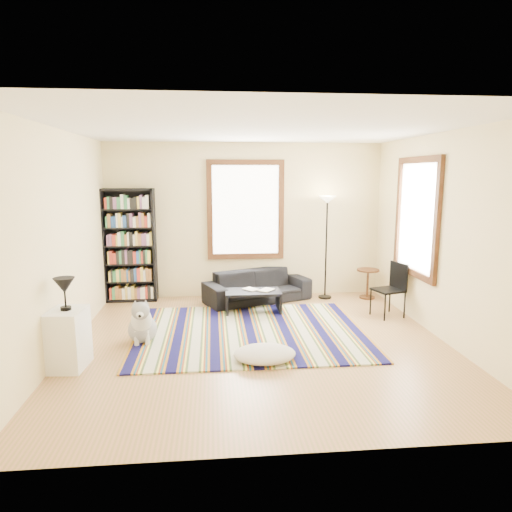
{
  "coord_description": "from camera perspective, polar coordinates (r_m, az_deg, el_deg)",
  "views": [
    {
      "loc": [
        -0.61,
        -5.81,
        2.23
      ],
      "look_at": [
        0.0,
        0.5,
        1.1
      ],
      "focal_mm": 32.0,
      "sensor_mm": 36.0,
      "label": 1
    }
  ],
  "objects": [
    {
      "name": "floor",
      "position": [
        6.27,
        0.45,
        -11.21
      ],
      "size": [
        5.0,
        5.0,
        0.1
      ],
      "primitive_type": "cube",
      "color": "#B37A52",
      "rests_on": "ground"
    },
    {
      "name": "ceiling",
      "position": [
        5.87,
        0.49,
        16.16
      ],
      "size": [
        5.0,
        5.0,
        0.1
      ],
      "primitive_type": "cube",
      "color": "white",
      "rests_on": "floor"
    },
    {
      "name": "wall_back",
      "position": [
        8.42,
        -1.35,
        4.46
      ],
      "size": [
        5.0,
        0.1,
        2.8
      ],
      "primitive_type": "cube",
      "color": "beige",
      "rests_on": "floor"
    },
    {
      "name": "wall_front",
      "position": [
        3.42,
        4.94,
        -4.0
      ],
      "size": [
        5.0,
        0.1,
        2.8
      ],
      "primitive_type": "cube",
      "color": "beige",
      "rests_on": "floor"
    },
    {
      "name": "wall_left",
      "position": [
        6.18,
        -23.77,
        1.53
      ],
      "size": [
        0.1,
        5.0,
        2.8
      ],
      "primitive_type": "cube",
      "color": "beige",
      "rests_on": "floor"
    },
    {
      "name": "wall_right",
      "position": [
        6.67,
        22.85,
        2.16
      ],
      "size": [
        0.1,
        5.0,
        2.8
      ],
      "primitive_type": "cube",
      "color": "beige",
      "rests_on": "floor"
    },
    {
      "name": "window_back",
      "position": [
        8.33,
        -1.31,
        5.77
      ],
      "size": [
        1.2,
        0.06,
        1.6
      ],
      "primitive_type": "cube",
      "color": "white",
      "rests_on": "wall_back"
    },
    {
      "name": "window_right",
      "position": [
        7.32,
        19.45,
        4.6
      ],
      "size": [
        0.06,
        1.2,
        1.6
      ],
      "primitive_type": "cube",
      "color": "white",
      "rests_on": "wall_right"
    },
    {
      "name": "rug",
      "position": [
        6.63,
        -0.75,
        -9.46
      ],
      "size": [
        3.23,
        2.59,
        0.02
      ],
      "primitive_type": "cube",
      "color": "#0D0C3D",
      "rests_on": "floor"
    },
    {
      "name": "sofa",
      "position": [
        8.14,
        0.16,
        -3.81
      ],
      "size": [
        1.37,
        2.0,
        0.54
      ],
      "primitive_type": "imported",
      "rotation": [
        0.0,
        0.0,
        0.38
      ],
      "color": "black",
      "rests_on": "floor"
    },
    {
      "name": "bookshelf",
      "position": [
        8.35,
        -15.5,
        1.27
      ],
      "size": [
        0.9,
        0.3,
        2.0
      ],
      "primitive_type": "cube",
      "color": "black",
      "rests_on": "floor"
    },
    {
      "name": "coffee_table",
      "position": [
        7.52,
        -0.39,
        -5.7
      ],
      "size": [
        0.99,
        0.7,
        0.36
      ],
      "primitive_type": "cube",
      "rotation": [
        0.0,
        0.0,
        0.24
      ],
      "color": "black",
      "rests_on": "floor"
    },
    {
      "name": "book_a",
      "position": [
        7.47,
        -1.16,
        -4.31
      ],
      "size": [
        0.29,
        0.29,
        0.02
      ],
      "primitive_type": "imported",
      "rotation": [
        0.0,
        0.0,
        0.7
      ],
      "color": "beige",
      "rests_on": "coffee_table"
    },
    {
      "name": "book_b",
      "position": [
        7.54,
        0.71,
        -4.18
      ],
      "size": [
        0.31,
        0.32,
        0.02
      ],
      "primitive_type": "imported",
      "rotation": [
        0.0,
        0.0,
        -0.69
      ],
      "color": "beige",
      "rests_on": "coffee_table"
    },
    {
      "name": "floor_cushion",
      "position": [
        5.64,
        1.08,
        -12.14
      ],
      "size": [
        0.79,
        0.62,
        0.19
      ],
      "primitive_type": "ellipsoid",
      "rotation": [
        0.0,
        0.0,
        0.06
      ],
      "color": "beige",
      "rests_on": "floor"
    },
    {
      "name": "floor_lamp",
      "position": [
        8.32,
        8.76,
        1.0
      ],
      "size": [
        0.35,
        0.35,
        1.86
      ],
      "primitive_type": null,
      "rotation": [
        0.0,
        0.0,
        -0.2
      ],
      "color": "black",
      "rests_on": "floor"
    },
    {
      "name": "side_table",
      "position": [
        8.58,
        13.77,
        -3.39
      ],
      "size": [
        0.51,
        0.51,
        0.54
      ],
      "primitive_type": "cylinder",
      "rotation": [
        0.0,
        0.0,
        0.34
      ],
      "color": "#4F2E13",
      "rests_on": "floor"
    },
    {
      "name": "folding_chair",
      "position": [
        7.54,
        16.18,
        -4.12
      ],
      "size": [
        0.52,
        0.51,
        0.86
      ],
      "primitive_type": "cube",
      "rotation": [
        0.0,
        0.0,
        0.3
      ],
      "color": "black",
      "rests_on": "floor"
    },
    {
      "name": "white_cabinet",
      "position": [
        5.81,
        -22.42,
        -9.57
      ],
      "size": [
        0.42,
        0.53,
        0.7
      ],
      "primitive_type": "cube",
      "rotation": [
        0.0,
        0.0,
        -0.08
      ],
      "color": "white",
      "rests_on": "floor"
    },
    {
      "name": "table_lamp",
      "position": [
        5.66,
        -22.79,
        -4.4
      ],
      "size": [
        0.28,
        0.28,
        0.38
      ],
      "primitive_type": null,
      "rotation": [
        0.0,
        0.0,
        0.17
      ],
      "color": "black",
      "rests_on": "white_cabinet"
    },
    {
      "name": "dog",
      "position": [
        6.38,
        -14.04,
        -7.8
      ],
      "size": [
        0.48,
        0.64,
        0.6
      ],
      "primitive_type": null,
      "rotation": [
        0.0,
        0.0,
        0.08
      ],
      "color": "#ABABAB",
      "rests_on": "floor"
    }
  ]
}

